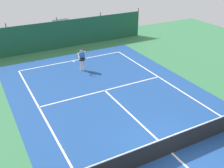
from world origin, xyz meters
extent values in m
plane|color=#387A4C|center=(0.00, 0.00, 0.00)|extent=(36.00, 36.00, 0.00)
cube|color=#1E478C|center=(0.00, 0.00, 0.00)|extent=(11.02, 26.60, 0.01)
cube|color=white|center=(0.00, 11.90, 0.01)|extent=(8.22, 0.10, 0.01)
cube|color=white|center=(0.00, 6.40, 0.01)|extent=(8.22, 0.10, 0.01)
cube|color=white|center=(0.00, 0.00, 0.01)|extent=(0.10, 12.80, 0.01)
cube|color=white|center=(0.00, 11.75, 0.01)|extent=(0.10, 0.30, 0.01)
cube|color=black|center=(0.00, 0.00, 0.47)|extent=(9.92, 0.03, 0.95)
cube|color=white|center=(0.00, 0.00, 0.97)|extent=(9.92, 0.04, 0.05)
cube|color=#195138|center=(0.00, 15.14, 1.20)|extent=(16.22, 0.06, 2.40)
cylinder|color=#595B60|center=(-4.05, 15.20, 1.35)|extent=(0.08, 0.08, 2.70)
cylinder|color=#595B60|center=(0.00, 15.20, 1.35)|extent=(0.08, 0.08, 2.70)
cylinder|color=#595B60|center=(4.05, 15.20, 1.35)|extent=(0.08, 0.08, 2.70)
cylinder|color=#595B60|center=(8.11, 15.20, 1.35)|extent=(0.08, 0.08, 2.70)
cube|color=#234C1E|center=(0.00, 15.74, 0.55)|extent=(14.60, 0.70, 1.10)
cylinder|color=beige|center=(0.07, 9.86, 0.41)|extent=(0.12, 0.12, 0.82)
cylinder|color=beige|center=(-0.13, 9.90, 0.41)|extent=(0.12, 0.12, 0.82)
cylinder|color=black|center=(-0.03, 9.88, 0.90)|extent=(0.40, 0.40, 0.22)
cube|color=#2D6BB7|center=(-0.03, 9.88, 1.10)|extent=(0.39, 0.27, 0.56)
sphere|color=beige|center=(-0.03, 9.88, 1.53)|extent=(0.22, 0.22, 0.22)
cylinder|color=black|center=(-0.03, 9.88, 1.62)|extent=(0.23, 0.23, 0.04)
cylinder|color=beige|center=(0.19, 9.83, 1.13)|extent=(0.09, 0.09, 0.58)
cylinder|color=beige|center=(-0.28, 9.81, 1.13)|extent=(0.20, 0.53, 0.41)
cylinder|color=black|center=(-0.39, 9.53, 1.02)|extent=(0.09, 0.27, 0.13)
torus|color=teal|center=(-0.39, 9.53, 1.24)|extent=(0.32, 0.19, 0.29)
sphere|color=#CCDB33|center=(3.20, 10.20, 0.03)|extent=(0.07, 0.07, 0.07)
cube|color=silver|center=(1.35, 17.62, 0.72)|extent=(1.94, 4.26, 0.80)
cube|color=#2D333D|center=(1.35, 17.62, 1.40)|extent=(1.59, 1.94, 0.56)
cylinder|color=black|center=(0.41, 18.89, 0.32)|extent=(0.24, 0.65, 0.64)
cylinder|color=black|center=(2.21, 18.95, 0.32)|extent=(0.24, 0.65, 0.64)
cylinder|color=black|center=(0.50, 16.29, 0.32)|extent=(0.24, 0.65, 0.64)
cylinder|color=black|center=(2.30, 16.35, 0.32)|extent=(0.24, 0.65, 0.64)
camera|label=1|loc=(-6.51, -6.67, 7.97)|focal=43.09mm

